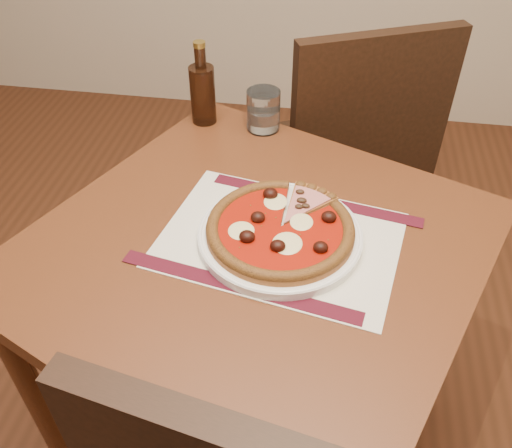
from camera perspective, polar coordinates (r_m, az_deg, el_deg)
The scene contains 8 objects.
table at distance 1.10m, azimuth -0.17°, elevation -5.82°, with size 1.05×1.05×0.75m.
chair_far at distance 1.68m, azimuth 9.67°, elevation 7.68°, with size 0.59×0.59×0.95m.
placemat at distance 1.04m, azimuth 2.52°, elevation -1.64°, with size 0.44×0.32×0.00m, color silver.
plate at distance 1.03m, azimuth 2.54°, elevation -1.23°, with size 0.31×0.31×0.02m, color white.
pizza at distance 1.02m, azimuth 2.56°, elevation -0.41°, with size 0.28×0.28×0.04m.
ham_slice at distance 1.08m, azimuth 5.93°, elevation 1.98°, with size 0.10×0.14×0.02m.
water_glass at distance 1.34m, azimuth 0.78°, elevation 11.88°, with size 0.08×0.08×0.10m, color white.
bottle at distance 1.36m, azimuth -5.64°, elevation 13.69°, with size 0.06×0.06×0.21m.
Camera 1 is at (1.04, 0.40, 1.46)m, focal length 38.00 mm.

